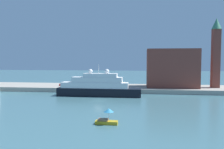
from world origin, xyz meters
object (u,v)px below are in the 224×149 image
object	(u,v)px
large_yacht	(98,87)
small_motorboat	(107,118)
bell_tower	(216,50)
person_figure	(76,85)
mooring_bollard	(114,88)
harbor_building	(172,68)
parked_car	(65,84)

from	to	relation	value
large_yacht	small_motorboat	bearing A→B (deg)	-75.72
bell_tower	person_figure	size ratio (longest dim) A/B	15.91
bell_tower	person_figure	bearing A→B (deg)	-175.73
small_motorboat	mooring_bollard	bearing A→B (deg)	94.93
mooring_bollard	person_figure	bearing A→B (deg)	165.10
person_figure	harbor_building	bearing A→B (deg)	5.54
harbor_building	person_figure	xyz separation A→B (m)	(-37.99, -3.69, -6.69)
parked_car	mooring_bollard	distance (m)	22.42
harbor_building	bell_tower	size ratio (longest dim) A/B	0.73
large_yacht	small_motorboat	distance (m)	33.54
harbor_building	large_yacht	bearing A→B (deg)	-148.83
harbor_building	mooring_bollard	distance (m)	24.28
small_motorboat	bell_tower	distance (m)	61.78
bell_tower	mooring_bollard	size ratio (longest dim) A/B	38.84
small_motorboat	harbor_building	size ratio (longest dim) A/B	0.22
large_yacht	mooring_bollard	xyz separation A→B (m)	(4.77, 8.07, -1.17)
large_yacht	parked_car	size ratio (longest dim) A/B	6.40
harbor_building	mooring_bollard	xyz separation A→B (m)	(-21.80, -8.00, -7.12)
bell_tower	parked_car	size ratio (longest dim) A/B	5.99
large_yacht	harbor_building	world-z (taller)	harbor_building
large_yacht	parked_car	xyz separation A→B (m)	(-16.68, 14.60, -0.86)
parked_car	mooring_bollard	xyz separation A→B (m)	(21.44, -6.53, -0.31)
person_figure	mooring_bollard	bearing A→B (deg)	-14.90
parked_car	mooring_bollard	world-z (taller)	parked_car
person_figure	mooring_bollard	distance (m)	16.77
harbor_building	small_motorboat	bearing A→B (deg)	-110.67
large_yacht	mooring_bollard	bearing A→B (deg)	59.43
large_yacht	small_motorboat	size ratio (longest dim) A/B	6.68
large_yacht	person_figure	bearing A→B (deg)	132.72
small_motorboat	bell_tower	world-z (taller)	bell_tower
large_yacht	bell_tower	bearing A→B (deg)	20.93
mooring_bollard	small_motorboat	bearing A→B (deg)	-85.07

